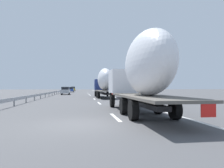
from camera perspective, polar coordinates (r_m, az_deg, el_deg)
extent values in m
plane|color=#4C4C4F|center=(49.41, -8.37, -2.84)|extent=(260.00, 260.00, 0.00)
cube|color=white|center=(11.65, 0.90, -9.07)|extent=(3.20, 0.20, 0.01)
cube|color=white|center=(21.84, -3.52, -5.26)|extent=(3.20, 0.20, 0.01)
cube|color=white|center=(29.64, -4.83, -4.12)|extent=(3.20, 0.20, 0.01)
cube|color=white|center=(43.56, -5.99, -3.10)|extent=(3.20, 0.20, 0.01)
cube|color=white|center=(48.76, -6.25, -2.87)|extent=(3.20, 0.20, 0.01)
cube|color=white|center=(60.10, -6.67, -2.50)|extent=(3.20, 0.20, 0.01)
cube|color=white|center=(54.69, -2.60, -2.66)|extent=(110.00, 0.20, 0.01)
cube|color=navy|center=(37.90, -2.89, -0.18)|extent=(2.40, 2.50, 1.90)
cube|color=black|center=(39.00, -3.04, 0.53)|extent=(0.08, 2.12, 0.80)
cube|color=#262628|center=(35.10, -2.44, -2.54)|extent=(10.39, 0.70, 0.24)
cube|color=#59544C|center=(32.28, -1.92, -1.85)|extent=(8.89, 2.50, 0.12)
ellipsoid|color=white|center=(32.58, -1.97, 1.28)|extent=(6.45, 2.20, 3.43)
cube|color=red|center=(28.00, 0.51, -2.48)|extent=(0.04, 0.56, 0.56)
cylinder|color=black|center=(37.82, -4.55, -2.65)|extent=(1.04, 0.30, 1.04)
cylinder|color=black|center=(38.03, -1.24, -2.64)|extent=(1.04, 0.30, 1.04)
cylinder|color=black|center=(33.39, -4.03, -2.88)|extent=(1.04, 0.35, 1.04)
cylinder|color=black|center=(33.63, -0.29, -2.87)|extent=(1.04, 0.35, 1.04)
cylinder|color=black|center=(31.00, -3.69, -3.03)|extent=(1.04, 0.35, 1.04)
cylinder|color=black|center=(31.26, 0.34, -3.01)|extent=(1.04, 0.35, 1.04)
cube|color=silver|center=(17.61, 3.60, 0.68)|extent=(2.40, 2.50, 1.90)
cube|color=black|center=(18.70, 2.89, 2.12)|extent=(0.08, 2.12, 0.80)
cube|color=#262628|center=(14.76, 6.00, -4.75)|extent=(10.86, 0.70, 0.24)
cube|color=#59544C|center=(11.90, 9.55, -3.39)|extent=(9.40, 2.50, 0.12)
ellipsoid|color=white|center=(11.83, 9.75, 5.60)|extent=(6.15, 2.20, 3.59)
cube|color=red|center=(7.98, 24.89, -6.26)|extent=(0.04, 0.56, 0.56)
cylinder|color=black|center=(17.44, 0.05, -4.66)|extent=(1.04, 0.30, 1.04)
cylinder|color=black|center=(17.90, 7.06, -4.56)|extent=(1.04, 0.30, 1.04)
cylinder|color=black|center=(12.82, 3.18, -6.00)|extent=(1.04, 0.35, 1.04)
cylinder|color=black|center=(13.44, 12.45, -5.75)|extent=(1.04, 0.35, 1.04)
cylinder|color=black|center=(10.49, 5.84, -7.13)|extent=(1.04, 0.35, 1.04)
cylinder|color=black|center=(11.24, 16.85, -6.68)|extent=(1.04, 0.35, 1.04)
cube|color=#28479E|center=(73.42, -11.18, -1.63)|extent=(4.67, 1.78, 0.84)
cube|color=black|center=(73.07, -11.19, -1.06)|extent=(2.57, 1.57, 0.63)
cylinder|color=black|center=(74.92, -11.73, -1.94)|extent=(0.64, 0.22, 0.64)
cylinder|color=black|center=(74.84, -10.52, -1.94)|extent=(0.64, 0.22, 0.64)
cylinder|color=black|center=(72.02, -11.87, -1.98)|extent=(0.64, 0.22, 0.64)
cylinder|color=black|center=(71.95, -10.61, -1.98)|extent=(0.64, 0.22, 0.64)
cube|color=#ADB2B7|center=(48.94, -12.61, -1.98)|extent=(4.65, 1.84, 0.84)
cube|color=black|center=(48.59, -12.63, -1.13)|extent=(2.56, 1.62, 0.61)
cylinder|color=black|center=(50.46, -13.42, -2.42)|extent=(0.64, 0.22, 0.64)
cylinder|color=black|center=(50.34, -11.56, -2.43)|extent=(0.64, 0.22, 0.64)
cylinder|color=black|center=(47.58, -13.72, -2.51)|extent=(0.64, 0.22, 0.64)
cylinder|color=black|center=(47.46, -11.75, -2.53)|extent=(0.64, 0.22, 0.64)
cube|color=gold|center=(92.98, -10.58, -1.48)|extent=(4.03, 1.71, 0.84)
cube|color=black|center=(92.67, -10.59, -0.97)|extent=(2.21, 1.51, 0.84)
cylinder|color=black|center=(94.26, -11.02, -1.73)|extent=(0.64, 0.22, 0.64)
cylinder|color=black|center=(94.20, -10.10, -1.73)|extent=(0.64, 0.22, 0.64)
cylinder|color=black|center=(91.77, -11.08, -1.75)|extent=(0.64, 0.22, 0.64)
cylinder|color=black|center=(91.71, -10.14, -1.75)|extent=(0.64, 0.22, 0.64)
cylinder|color=gray|center=(51.39, -0.88, -1.28)|extent=(0.10, 0.10, 2.68)
cube|color=#2D569E|center=(51.41, -0.88, 0.60)|extent=(0.06, 0.90, 0.70)
cylinder|color=#472D19|center=(45.00, 8.18, -1.89)|extent=(0.31, 0.31, 1.80)
cone|color=#194C1E|center=(45.04, 8.18, 1.67)|extent=(2.93, 2.93, 3.79)
cylinder|color=#472D19|center=(50.49, 3.78, -1.69)|extent=(0.31, 0.31, 1.97)
cone|color=#286B2D|center=(50.55, 3.78, 1.92)|extent=(3.06, 3.06, 4.40)
cylinder|color=#472D19|center=(52.02, 4.42, -2.03)|extent=(0.26, 0.26, 1.31)
cone|color=#286B2D|center=(52.08, 4.41, 1.97)|extent=(2.61, 2.61, 5.95)
cube|color=#9EA0A5|center=(52.73, -14.91, -2.05)|extent=(94.00, 0.06, 0.32)
cube|color=slate|center=(20.60, -25.23, -4.61)|extent=(0.10, 0.10, 0.60)
cube|color=slate|center=(24.54, -22.47, -4.03)|extent=(0.10, 0.10, 0.60)
cube|color=slate|center=(28.51, -20.48, -3.60)|extent=(0.10, 0.10, 0.60)
cube|color=slate|center=(32.52, -18.98, -3.27)|extent=(0.10, 0.10, 0.60)
cube|color=slate|center=(36.54, -17.80, -3.01)|extent=(0.10, 0.10, 0.60)
cube|color=slate|center=(40.58, -16.86, -2.81)|extent=(0.10, 0.10, 0.60)
cube|color=slate|center=(44.62, -16.10, -2.64)|extent=(0.10, 0.10, 0.60)
cube|color=slate|center=(48.68, -15.46, -2.49)|extent=(0.10, 0.10, 0.60)
cube|color=slate|center=(52.73, -14.91, -2.37)|extent=(0.10, 0.10, 0.60)
cube|color=slate|center=(56.79, -14.45, -2.27)|extent=(0.10, 0.10, 0.60)
cube|color=slate|center=(60.86, -14.05, -2.18)|extent=(0.10, 0.10, 0.60)
cube|color=slate|center=(64.93, -13.70, -2.10)|extent=(0.10, 0.10, 0.60)
cube|color=slate|center=(69.00, -13.39, -2.03)|extent=(0.10, 0.10, 0.60)
cube|color=slate|center=(73.07, -13.11, -1.97)|extent=(0.10, 0.10, 0.60)
cube|color=slate|center=(77.14, -12.86, -1.92)|extent=(0.10, 0.10, 0.60)
cube|color=slate|center=(81.22, -12.64, -1.87)|extent=(0.10, 0.10, 0.60)
cube|color=slate|center=(85.29, -12.44, -1.82)|extent=(0.10, 0.10, 0.60)
cube|color=slate|center=(89.37, -12.26, -1.78)|extent=(0.10, 0.10, 0.60)
cube|color=slate|center=(93.45, -12.09, -1.74)|extent=(0.10, 0.10, 0.60)
cube|color=slate|center=(97.53, -11.94, -1.71)|extent=(0.10, 0.10, 0.60)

